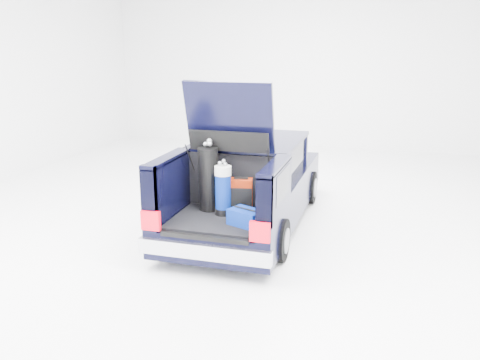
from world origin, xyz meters
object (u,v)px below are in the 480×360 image
(red_suitcase, at_px, (241,196))
(blue_golf_bag, at_px, (223,190))
(car, at_px, (250,184))
(blue_duffel, at_px, (246,217))
(black_golf_bag, at_px, (209,179))

(red_suitcase, height_order, blue_golf_bag, blue_golf_bag)
(car, relative_size, blue_golf_bag, 5.79)
(blue_duffel, bearing_deg, red_suitcase, 136.64)
(red_suitcase, relative_size, blue_golf_bag, 0.65)
(red_suitcase, bearing_deg, blue_golf_bag, -155.64)
(black_golf_bag, bearing_deg, red_suitcase, 14.23)
(blue_duffel, bearing_deg, car, 126.63)
(red_suitcase, distance_m, blue_duffel, 0.56)
(car, bearing_deg, red_suitcase, -80.75)
(car, relative_size, blue_duffel, 8.75)
(red_suitcase, bearing_deg, car, 88.55)
(car, bearing_deg, blue_duffel, -76.56)
(car, height_order, blue_duffel, car)
(car, distance_m, black_golf_bag, 1.37)
(car, bearing_deg, black_golf_bag, -102.06)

